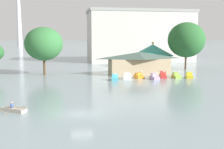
{
  "coord_description": "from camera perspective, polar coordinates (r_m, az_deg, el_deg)",
  "views": [
    {
      "loc": [
        -2.43,
        -32.15,
        8.7
      ],
      "look_at": [
        6.17,
        14.12,
        2.65
      ],
      "focal_mm": 45.77,
      "sensor_mm": 36.0,
      "label": 1
    }
  ],
  "objects": [
    {
      "name": "ground_plane",
      "position": [
        33.4,
        -6.05,
        -7.82
      ],
      "size": [
        2000.0,
        2000.0,
        0.0
      ],
      "primitive_type": "plane",
      "color": "gray"
    },
    {
      "name": "rowboat_with_rower",
      "position": [
        36.15,
        -19.1,
        -6.65
      ],
      "size": [
        3.25,
        3.17,
        1.35
      ],
      "rotation": [
        0.0,
        0.0,
        5.73
      ],
      "color": "#ADA393",
      "rests_on": "ground"
    },
    {
      "name": "pedal_boat_cyan",
      "position": [
        58.9,
        0.58,
        -0.66
      ],
      "size": [
        1.8,
        2.64,
        1.55
      ],
      "rotation": [
        0.0,
        0.0,
        -1.76
      ],
      "color": "#4CB7CC",
      "rests_on": "ground"
    },
    {
      "name": "pedal_boat_white",
      "position": [
        60.53,
        3.09,
        -0.45
      ],
      "size": [
        2.24,
        3.01,
        1.69
      ],
      "rotation": [
        0.0,
        0.0,
        -1.8
      ],
      "color": "white",
      "rests_on": "ground"
    },
    {
      "name": "pedal_boat_orange",
      "position": [
        62.23,
        5.41,
        -0.28
      ],
      "size": [
        1.98,
        2.47,
        1.8
      ],
      "rotation": [
        0.0,
        0.0,
        -1.39
      ],
      "color": "orange",
      "rests_on": "ground"
    },
    {
      "name": "pedal_boat_lavender",
      "position": [
        61.11,
        8.46,
        -0.49
      ],
      "size": [
        1.53,
        2.76,
        1.56
      ],
      "rotation": [
        0.0,
        0.0,
        -1.48
      ],
      "color": "#B299D8",
      "rests_on": "ground"
    },
    {
      "name": "pedal_boat_red",
      "position": [
        63.59,
        10.15,
        -0.13
      ],
      "size": [
        2.01,
        3.17,
        1.66
      ],
      "rotation": [
        0.0,
        0.0,
        -1.82
      ],
      "color": "red",
      "rests_on": "ground"
    },
    {
      "name": "pedal_boat_lime",
      "position": [
        63.95,
        12.69,
        -0.22
      ],
      "size": [
        1.51,
        2.32,
        1.56
      ],
      "rotation": [
        0.0,
        0.0,
        -1.5
      ],
      "color": "#8CCC3F",
      "rests_on": "ground"
    },
    {
      "name": "pedal_boat_yellow",
      "position": [
        64.44,
        15.18,
        -0.23
      ],
      "size": [
        2.1,
        2.88,
        1.7
      ],
      "rotation": [
        0.0,
        0.0,
        -1.9
      ],
      "color": "yellow",
      "rests_on": "ground"
    },
    {
      "name": "boathouse",
      "position": [
        68.7,
        5.43,
        2.36
      ],
      "size": [
        15.32,
        6.14,
        5.35
      ],
      "color": "tan",
      "rests_on": "ground"
    },
    {
      "name": "green_roof_pavilion",
      "position": [
        84.14,
        8.12,
        4.01
      ],
      "size": [
        12.11,
        12.11,
        7.58
      ],
      "color": "brown",
      "rests_on": "ground"
    },
    {
      "name": "shoreline_tree_mid",
      "position": [
        69.24,
        -13.47,
        5.98
      ],
      "size": [
        8.94,
        8.94,
        11.26
      ],
      "color": "brown",
      "rests_on": "ground"
    },
    {
      "name": "shoreline_tree_right",
      "position": [
        82.4,
        14.63,
        6.71
      ],
      "size": [
        10.27,
        10.27,
        13.03
      ],
      "color": "brown",
      "rests_on": "ground"
    },
    {
      "name": "background_building_block",
      "position": [
        108.24,
        5.64,
        7.68
      ],
      "size": [
        39.05,
        15.92,
        18.85
      ],
      "color": "beige",
      "rests_on": "ground"
    }
  ]
}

